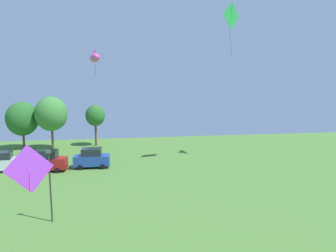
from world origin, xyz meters
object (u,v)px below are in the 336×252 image
(parked_car_second_from_left, at_px, (46,161))
(treeline_tree_2, at_px, (51,114))
(light_post_1, at_px, (50,181))
(treeline_tree_1, at_px, (22,119))
(kite_flying_0, at_px, (231,17))
(treeline_tree_3, at_px, (95,116))
(kite_flying_3, at_px, (95,58))
(parked_car_leftmost, at_px, (1,162))
(parked_car_third_from_left, at_px, (92,158))
(kite_flying_1, at_px, (29,169))

(parked_car_second_from_left, bearing_deg, treeline_tree_2, 102.18)
(light_post_1, height_order, treeline_tree_1, treeline_tree_1)
(kite_flying_0, xyz_separation_m, treeline_tree_3, (-18.16, 14.59, -13.62))
(kite_flying_3, xyz_separation_m, light_post_1, (-2.76, -10.85, -10.09))
(parked_car_leftmost, xyz_separation_m, light_post_1, (8.94, -14.80, 2.02))
(parked_car_third_from_left, bearing_deg, kite_flying_0, -0.65)
(kite_flying_1, distance_m, treeline_tree_3, 35.37)
(parked_car_third_from_left, bearing_deg, treeline_tree_3, 94.26)
(treeline_tree_1, bearing_deg, light_post_1, -69.76)
(parked_car_second_from_left, height_order, parked_car_third_from_left, parked_car_second_from_left)
(parked_car_leftmost, bearing_deg, kite_flying_3, -26.07)
(parked_car_third_from_left, relative_size, treeline_tree_2, 0.52)
(treeline_tree_2, distance_m, treeline_tree_3, 6.97)
(parked_car_leftmost, bearing_deg, kite_flying_0, -8.85)
(kite_flying_3, distance_m, treeline_tree_1, 23.00)
(parked_car_leftmost, distance_m, treeline_tree_1, 13.65)
(parked_car_third_from_left, xyz_separation_m, treeline_tree_3, (-0.57, 13.80, 3.93))
(parked_car_second_from_left, bearing_deg, kite_flying_1, -75.00)
(light_post_1, relative_size, treeline_tree_2, 0.66)
(light_post_1, bearing_deg, parked_car_leftmost, 121.14)
(light_post_1, xyz_separation_m, treeline_tree_3, (1.11, 28.68, 1.94))
(kite_flying_1, bearing_deg, treeline_tree_1, 107.44)
(parked_car_third_from_left, relative_size, treeline_tree_1, 0.58)
(kite_flying_1, relative_size, treeline_tree_3, 0.35)
(parked_car_leftmost, height_order, parked_car_third_from_left, parked_car_third_from_left)
(parked_car_leftmost, relative_size, parked_car_second_from_left, 0.91)
(parked_car_leftmost, height_order, parked_car_second_from_left, parked_car_second_from_left)
(parked_car_second_from_left, xyz_separation_m, light_post_1, (3.63, -14.09, 1.94))
(kite_flying_0, bearing_deg, light_post_1, -143.82)
(kite_flying_3, relative_size, light_post_1, 0.77)
(treeline_tree_2, bearing_deg, treeline_tree_1, 166.83)
(kite_flying_0, height_order, kite_flying_3, kite_flying_0)
(kite_flying_3, bearing_deg, parked_car_third_from_left, 105.00)
(parked_car_third_from_left, bearing_deg, parked_car_leftmost, -177.64)
(parked_car_leftmost, bearing_deg, light_post_1, -66.29)
(kite_flying_1, height_order, treeline_tree_1, treeline_tree_1)
(parked_car_third_from_left, distance_m, treeline_tree_3, 14.36)
(kite_flying_1, distance_m, parked_car_leftmost, 23.99)
(parked_car_third_from_left, bearing_deg, parked_car_second_from_left, -169.62)
(parked_car_second_from_left, relative_size, parked_car_third_from_left, 1.09)
(kite_flying_1, relative_size, light_post_1, 0.44)
(kite_flying_3, relative_size, treeline_tree_1, 0.56)
(kite_flying_1, bearing_deg, treeline_tree_2, 100.39)
(treeline_tree_3, bearing_deg, kite_flying_1, -90.87)
(kite_flying_3, xyz_separation_m, treeline_tree_1, (-13.03, 17.01, -8.37))
(parked_car_leftmost, bearing_deg, parked_car_second_from_left, -15.00)
(kite_flying_0, xyz_separation_m, treeline_tree_1, (-29.54, 13.76, -13.84))
(kite_flying_3, xyz_separation_m, parked_car_third_from_left, (-1.08, 4.03, -12.08))
(kite_flying_0, distance_m, treeline_tree_1, 35.40)
(kite_flying_1, distance_m, treeline_tree_1, 36.20)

